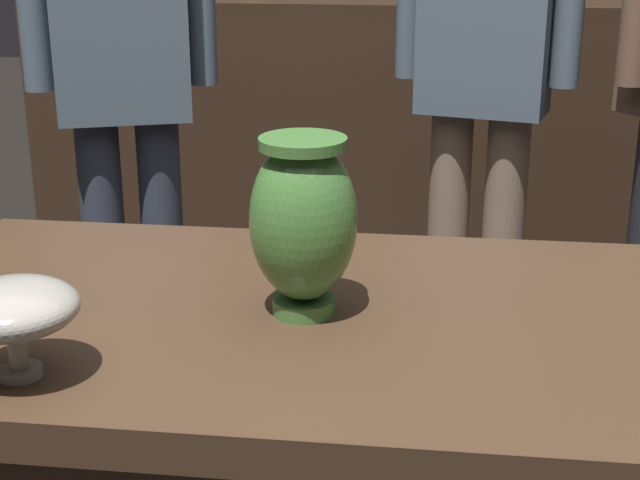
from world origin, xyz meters
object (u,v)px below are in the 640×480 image
Objects in this scene: vase_centerpiece at (303,220)px; vase_tall_behind at (13,310)px; visitor_near_left at (122,58)px; visitor_center_back at (485,53)px.

vase_centerpiece reaches higher than vase_tall_behind.
visitor_near_left is (-0.62, 1.16, 0.01)m from vase_centerpiece.
vase_tall_behind is 1.42m from visitor_near_left.
vase_centerpiece is at bearing 36.50° from vase_tall_behind.
vase_tall_behind is 0.09× the size of visitor_center_back.
visitor_near_left and visitor_center_back have the same top height.
visitor_near_left reaches higher than vase_centerpiece.
visitor_near_left reaches higher than vase_tall_behind.
visitor_near_left is at bearing 117.92° from vase_centerpiece.
vase_tall_behind is at bearing 84.33° from visitor_center_back.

